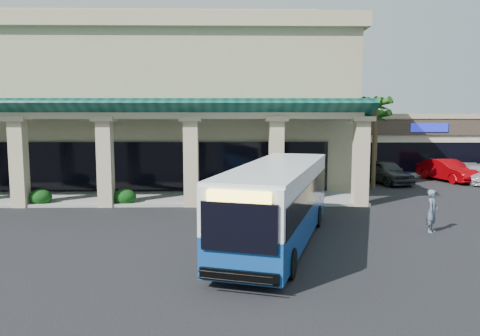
{
  "coord_description": "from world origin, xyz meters",
  "views": [
    {
      "loc": [
        -0.92,
        -19.35,
        4.88
      ],
      "look_at": [
        -0.45,
        3.78,
        2.2
      ],
      "focal_mm": 35.0,
      "sensor_mm": 36.0,
      "label": 1
    }
  ],
  "objects_px": {
    "car_silver": "(386,172)",
    "transit_bus": "(277,205)",
    "car_white": "(447,170)",
    "car_red": "(476,174)",
    "pedestrian": "(432,211)"
  },
  "relations": [
    {
      "from": "car_silver",
      "to": "transit_bus",
      "type": "bearing_deg",
      "value": -135.58
    },
    {
      "from": "transit_bus",
      "to": "car_white",
      "type": "distance_m",
      "value": 21.56
    },
    {
      "from": "transit_bus",
      "to": "car_red",
      "type": "height_order",
      "value": "transit_bus"
    },
    {
      "from": "car_silver",
      "to": "car_white",
      "type": "bearing_deg",
      "value": -3.0
    },
    {
      "from": "pedestrian",
      "to": "car_silver",
      "type": "distance_m",
      "value": 13.89
    },
    {
      "from": "car_silver",
      "to": "car_red",
      "type": "relative_size",
      "value": 1.09
    },
    {
      "from": "car_red",
      "to": "car_silver",
      "type": "bearing_deg",
      "value": -172.27
    },
    {
      "from": "pedestrian",
      "to": "car_silver",
      "type": "height_order",
      "value": "pedestrian"
    },
    {
      "from": "car_white",
      "to": "car_red",
      "type": "distance_m",
      "value": 1.87
    },
    {
      "from": "transit_bus",
      "to": "car_red",
      "type": "xyz_separation_m",
      "value": [
        15.65,
        15.35,
        -0.86
      ]
    },
    {
      "from": "car_white",
      "to": "car_red",
      "type": "xyz_separation_m",
      "value": [
        1.58,
        -0.98,
        -0.15
      ]
    },
    {
      "from": "car_silver",
      "to": "car_white",
      "type": "height_order",
      "value": "car_silver"
    },
    {
      "from": "pedestrian",
      "to": "car_white",
      "type": "bearing_deg",
      "value": 11.24
    },
    {
      "from": "car_red",
      "to": "transit_bus",
      "type": "bearing_deg",
      "value": -128.0
    },
    {
      "from": "car_white",
      "to": "pedestrian",
      "type": "bearing_deg",
      "value": -134.5
    }
  ]
}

